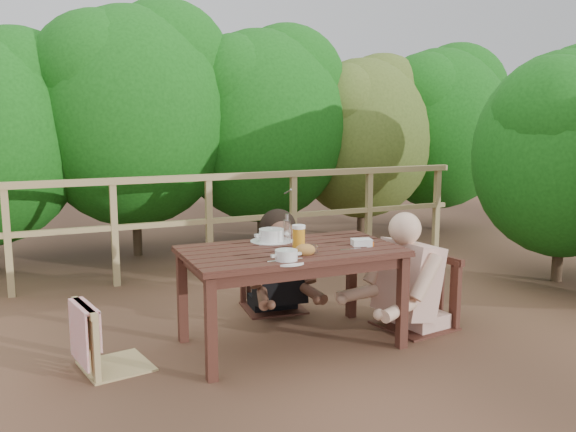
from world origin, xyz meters
name	(u,v)px	position (x,y,z in m)	size (l,w,h in m)	color
ground	(291,344)	(0.00, 0.00, 0.00)	(60.00, 60.00, 0.00)	brown
table	(291,298)	(0.00, 0.00, 0.34)	(1.45, 0.82, 0.67)	#371B14
chair_left	(113,304)	(-1.17, 0.08, 0.42)	(0.42, 0.42, 0.84)	tan
chair_far	(273,252)	(0.18, 0.79, 0.48)	(0.47, 0.47, 0.95)	#371B14
chair_right	(416,261)	(1.00, -0.03, 0.51)	(0.51, 0.51, 1.02)	#371B14
woman	(272,231)	(0.18, 0.81, 0.65)	(0.52, 0.64, 1.29)	black
diner_right	(421,232)	(1.03, -0.03, 0.73)	(0.59, 0.72, 1.45)	#D0A08E
railing	(209,226)	(0.00, 2.00, 0.51)	(5.60, 0.10, 1.01)	tan
hedge_row	(211,86)	(0.40, 3.20, 1.90)	(6.60, 1.60, 3.80)	#134D11
soup_near	(286,256)	(-0.17, -0.31, 0.71)	(0.24, 0.24, 0.08)	white
soup_far	(272,236)	(-0.03, 0.27, 0.72)	(0.30, 0.30, 0.10)	white
bread_roll	(305,250)	(0.01, -0.21, 0.71)	(0.14, 0.11, 0.08)	#A7703A
beer_glass	(299,238)	(0.05, -0.02, 0.76)	(0.09, 0.09, 0.17)	gold
bottle	(287,230)	(0.04, 0.16, 0.78)	(0.05, 0.05, 0.22)	silver
tumbler	(314,250)	(0.08, -0.19, 0.71)	(0.06, 0.06, 0.07)	white
butter_tub	(361,243)	(0.48, -0.11, 0.70)	(0.14, 0.10, 0.06)	silver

